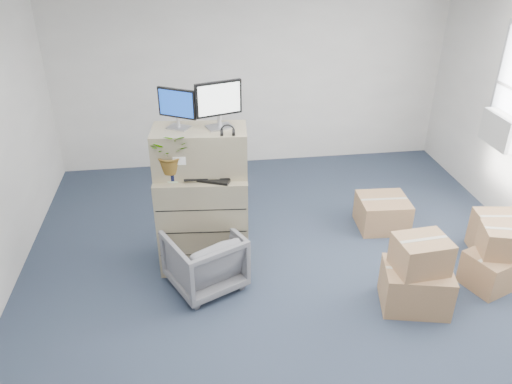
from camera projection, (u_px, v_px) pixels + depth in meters
ground at (297, 300)px, 5.22m from camera, size 7.00×7.00×0.00m
wall_back at (252, 77)px, 7.60m from camera, size 6.00×0.02×2.80m
ac_unit at (503, 130)px, 6.21m from camera, size 0.24×0.60×0.40m
filing_cabinet_lower at (204, 219)px, 5.55m from camera, size 1.02×0.68×1.14m
filing_cabinet_upper at (200, 151)px, 5.21m from camera, size 1.01×0.57×0.49m
monitor_left at (177, 106)px, 5.00m from camera, size 0.38×0.25×0.41m
monitor_right at (219, 102)px, 4.99m from camera, size 0.48×0.26×0.48m
headphones at (228, 131)px, 4.93m from camera, size 0.14×0.03×0.14m
keyboard at (206, 177)px, 5.18m from camera, size 0.58×0.42×0.03m
mouse at (230, 174)px, 5.23m from camera, size 0.11×0.08×0.04m
water_bottle at (208, 159)px, 5.27m from camera, size 0.08×0.08×0.29m
phone_dock at (193, 169)px, 5.26m from camera, size 0.07×0.06×0.15m
external_drive at (233, 166)px, 5.36m from camera, size 0.22×0.17×0.07m
tissue_box at (229, 158)px, 5.35m from camera, size 0.31×0.20×0.11m
potted_plant at (172, 157)px, 5.06m from camera, size 0.46×0.50×0.43m
office_chair at (205, 257)px, 5.28m from camera, size 0.92×0.90×0.72m
cardboard_boxes at (447, 247)px, 5.56m from camera, size 2.18×2.11×0.80m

